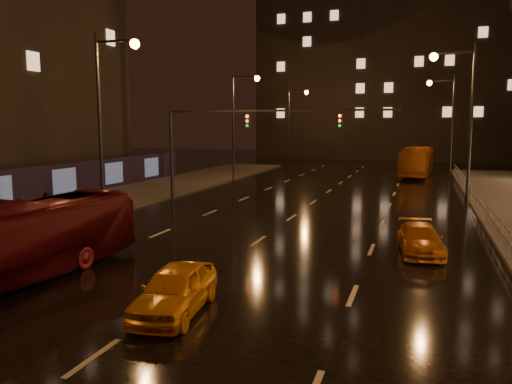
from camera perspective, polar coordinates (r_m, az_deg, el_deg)
ground at (r=32.09m, az=5.82°, el=-1.69°), size 140.00×140.00×0.00m
sidewalk_left at (r=33.33m, az=-19.52°, el=-1.61°), size 7.00×70.00×0.15m
building_distant at (r=83.95m, az=16.87°, el=16.12°), size 44.00×16.00×36.00m
traffic_signal at (r=33.13m, az=-2.70°, el=6.87°), size 15.31×0.32×6.20m
railing_right at (r=29.43m, az=24.73°, el=-1.43°), size 0.05×56.00×1.00m
bus_red at (r=18.44m, az=-25.39°, el=-5.12°), size 2.93×9.79×2.69m
bus_curb at (r=53.70m, az=17.92°, el=3.33°), size 3.44×10.81×2.96m
taxi_near at (r=14.23m, az=-9.26°, el=-10.97°), size 2.02×4.07×1.33m
taxi_far at (r=21.42m, az=18.25°, el=-5.15°), size 2.12×4.18×1.16m
pedestrian_b at (r=27.34m, az=-22.65°, el=-1.73°), size 0.66×0.84×1.71m
pedestrian_c at (r=26.11m, az=-25.17°, el=-2.30°), size 0.72×0.93×1.70m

